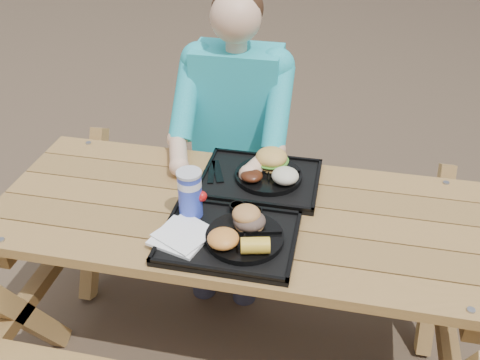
# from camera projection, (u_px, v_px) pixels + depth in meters

# --- Properties ---
(ground) EXTENTS (60.00, 60.00, 0.00)m
(ground) POSITION_uv_depth(u_px,v_px,m) (240.00, 346.00, 2.35)
(ground) COLOR #999999
(ground) RESTS_ON ground
(picnic_table) EXTENTS (1.80, 1.49, 0.75)m
(picnic_table) POSITION_uv_depth(u_px,v_px,m) (240.00, 285.00, 2.14)
(picnic_table) COLOR #999999
(picnic_table) RESTS_ON ground
(tray_near) EXTENTS (0.45, 0.35, 0.02)m
(tray_near) POSITION_uv_depth(u_px,v_px,m) (229.00, 239.00, 1.79)
(tray_near) COLOR black
(tray_near) RESTS_ON picnic_table
(tray_far) EXTENTS (0.45, 0.35, 0.02)m
(tray_far) POSITION_uv_depth(u_px,v_px,m) (260.00, 180.00, 2.08)
(tray_far) COLOR black
(tray_far) RESTS_ON picnic_table
(plate_near) EXTENTS (0.26, 0.26, 0.02)m
(plate_near) POSITION_uv_depth(u_px,v_px,m) (245.00, 237.00, 1.76)
(plate_near) COLOR black
(plate_near) RESTS_ON tray_near
(plate_far) EXTENTS (0.26, 0.26, 0.02)m
(plate_far) POSITION_uv_depth(u_px,v_px,m) (268.00, 176.00, 2.07)
(plate_far) COLOR black
(plate_far) RESTS_ON tray_far
(napkin_stack) EXTENTS (0.21, 0.21, 0.02)m
(napkin_stack) POSITION_uv_depth(u_px,v_px,m) (181.00, 236.00, 1.77)
(napkin_stack) COLOR white
(napkin_stack) RESTS_ON tray_near
(soda_cup) EXTENTS (0.08, 0.08, 0.17)m
(soda_cup) POSITION_uv_depth(u_px,v_px,m) (190.00, 195.00, 1.84)
(soda_cup) COLOR #182FB7
(soda_cup) RESTS_ON tray_near
(condiment_bbq) EXTENTS (0.06, 0.06, 0.03)m
(condiment_bbq) POSITION_uv_depth(u_px,v_px,m) (238.00, 209.00, 1.88)
(condiment_bbq) COLOR black
(condiment_bbq) RESTS_ON tray_near
(condiment_mustard) EXTENTS (0.05, 0.05, 0.03)m
(condiment_mustard) POSITION_uv_depth(u_px,v_px,m) (255.00, 213.00, 1.86)
(condiment_mustard) COLOR gold
(condiment_mustard) RESTS_ON tray_near
(sandwich) EXTENTS (0.10, 0.10, 0.11)m
(sandwich) POSITION_uv_depth(u_px,v_px,m) (249.00, 213.00, 1.77)
(sandwich) COLOR #BB7D42
(sandwich) RESTS_ON plate_near
(mac_cheese) EXTENTS (0.10, 0.10, 0.05)m
(mac_cheese) POSITION_uv_depth(u_px,v_px,m) (223.00, 239.00, 1.70)
(mac_cheese) COLOR gold
(mac_cheese) RESTS_ON plate_near
(corn_cob) EXTENTS (0.11, 0.11, 0.05)m
(corn_cob) POSITION_uv_depth(u_px,v_px,m) (255.00, 245.00, 1.67)
(corn_cob) COLOR yellow
(corn_cob) RESTS_ON plate_near
(cutlery_far) EXTENTS (0.08, 0.16, 0.01)m
(cutlery_far) POSITION_uv_depth(u_px,v_px,m) (218.00, 171.00, 2.11)
(cutlery_far) COLOR black
(cutlery_far) RESTS_ON tray_far
(burger) EXTENTS (0.13, 0.13, 0.11)m
(burger) POSITION_uv_depth(u_px,v_px,m) (272.00, 154.00, 2.08)
(burger) COLOR gold
(burger) RESTS_ON plate_far
(baked_beans) EXTENTS (0.08, 0.08, 0.04)m
(baked_beans) POSITION_uv_depth(u_px,v_px,m) (252.00, 176.00, 2.02)
(baked_beans) COLOR #421B0D
(baked_beans) RESTS_ON plate_far
(potato_salad) EXTENTS (0.10, 0.10, 0.06)m
(potato_salad) POSITION_uv_depth(u_px,v_px,m) (285.00, 176.00, 2.00)
(potato_salad) COLOR beige
(potato_salad) RESTS_ON plate_far
(diner) EXTENTS (0.48, 0.84, 1.28)m
(diner) POSITION_uv_depth(u_px,v_px,m) (237.00, 151.00, 2.50)
(diner) COLOR #1983B2
(diner) RESTS_ON ground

